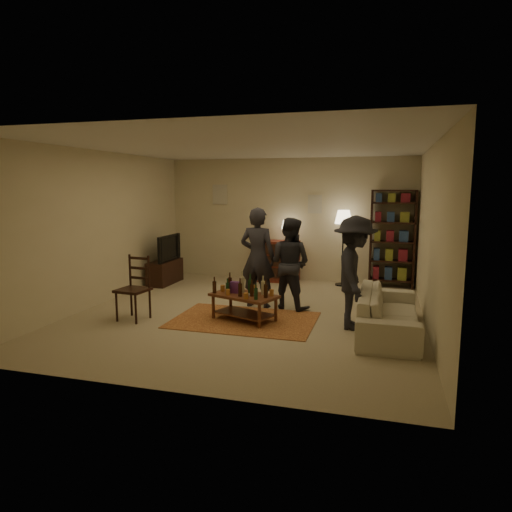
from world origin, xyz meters
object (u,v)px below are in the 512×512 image
at_px(coffee_table, 244,297).
at_px(person_left, 258,258).
at_px(tv_stand, 165,266).
at_px(person_right, 290,263).
at_px(sofa, 389,312).
at_px(bookshelf, 392,238).
at_px(person_by_sofa, 355,273).
at_px(floor_lamp, 343,222).
at_px(dresser, 276,260).
at_px(dining_chair, 135,285).

bearing_deg(coffee_table, person_left, 91.40).
distance_m(tv_stand, person_right, 3.28).
xyz_separation_m(sofa, person_right, (-1.64, 0.94, 0.48)).
bearing_deg(bookshelf, sofa, -90.82).
bearing_deg(person_by_sofa, tv_stand, 57.38).
relative_size(sofa, person_left, 1.20).
relative_size(sofa, person_by_sofa, 1.25).
relative_size(floor_lamp, person_by_sofa, 0.96).
bearing_deg(person_left, tv_stand, -22.20).
distance_m(coffee_table, dresser, 3.10).
height_order(tv_stand, person_by_sofa, person_by_sofa).
xyz_separation_m(dining_chair, person_left, (1.65, 1.25, 0.32)).
height_order(dining_chair, sofa, dining_chair).
distance_m(person_right, person_by_sofa, 1.42).
distance_m(bookshelf, person_right, 2.82).
xyz_separation_m(tv_stand, bookshelf, (4.69, 0.98, 0.65)).
bearing_deg(sofa, floor_lamp, 17.21).
distance_m(coffee_table, person_left, 0.99).
bearing_deg(bookshelf, person_by_sofa, -100.02).
height_order(dining_chair, person_right, person_right).
relative_size(dining_chair, sofa, 0.49).
bearing_deg(coffee_table, dresser, 94.09).
bearing_deg(dresser, coffee_table, -85.91).
bearing_deg(sofa, tv_stand, 64.66).
xyz_separation_m(coffee_table, person_right, (0.53, 0.91, 0.40)).
xyz_separation_m(tv_stand, person_by_sofa, (4.14, -2.11, 0.45)).
relative_size(bookshelf, person_by_sofa, 1.21).
bearing_deg(tv_stand, person_right, -22.82).
height_order(coffee_table, floor_lamp, floor_lamp).
distance_m(coffee_table, dining_chair, 1.72).
xyz_separation_m(dining_chair, person_by_sofa, (3.34, 0.45, 0.29)).
height_order(sofa, person_right, person_right).
bearing_deg(bookshelf, coffee_table, -125.06).
relative_size(person_left, person_by_sofa, 1.04).
height_order(person_right, person_by_sofa, person_by_sofa).
height_order(coffee_table, tv_stand, tv_stand).
bearing_deg(tv_stand, dresser, 22.07).
height_order(person_left, person_right, person_left).
bearing_deg(sofa, bookshelf, -0.82).
distance_m(floor_lamp, person_right, 2.30).
relative_size(sofa, person_right, 1.33).
bearing_deg(bookshelf, person_left, -134.31).
distance_m(floor_lamp, person_left, 2.54).
distance_m(dining_chair, sofa, 3.86).
bearing_deg(tv_stand, coffee_table, -41.38).
distance_m(tv_stand, sofa, 5.14).
xyz_separation_m(coffee_table, dining_chair, (-1.67, -0.38, 0.16)).
bearing_deg(person_left, dining_chair, 43.14).
bearing_deg(sofa, person_left, 67.97).
bearing_deg(coffee_table, tv_stand, 138.62).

